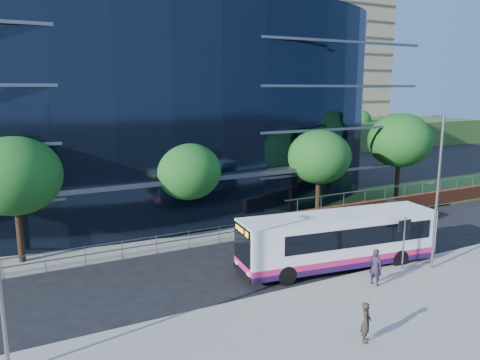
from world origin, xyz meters
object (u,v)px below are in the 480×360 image
tree_dist_f (358,120)px  tree_far_a (15,176)px  parked_car (404,210)px  pedestrian_b (366,322)px  tree_far_d (400,140)px  tree_dist_e (284,122)px  street_sign (404,232)px  streetlight_east (437,188)px  tree_far_c (319,157)px  tree_far_b (188,171)px  pedestrian (375,267)px  city_bus (340,239)px

tree_dist_f → tree_far_a: bearing=-148.1°
parked_car → pedestrian_b: pedestrian_b is taller
tree_far_d → tree_dist_f: size_ratio=1.23×
tree_dist_e → parked_car: size_ratio=1.46×
street_sign → tree_dist_e: size_ratio=0.43×
street_sign → streetlight_east: (1.50, -0.59, 2.29)m
street_sign → pedestrian_b: size_ratio=1.79×
street_sign → tree_far_d: bearing=45.2°
tree_far_c → tree_far_d: size_ratio=0.87×
tree_dist_e → streetlight_east: size_ratio=0.81×
tree_far_b → pedestrian: (4.83, -11.91, -3.16)m
city_bus → pedestrian: city_bus is taller
city_bus → street_sign: bearing=-31.5°
tree_far_b → pedestrian_b: bearing=-86.9°
street_sign → tree_far_a: size_ratio=0.40×
streetlight_east → pedestrian: (-4.17, -0.24, -3.39)m
streetlight_east → pedestrian: size_ratio=4.43×
tree_far_d → tree_dist_f: bearing=53.1°
pedestrian → tree_far_d: bearing=-65.6°
streetlight_east → tree_far_b: bearing=127.6°
tree_far_d → streetlight_east: streetlight_east is taller
streetlight_east → parked_car: streetlight_east is taller
street_sign → streetlight_east: 2.80m
tree_far_a → streetlight_east: 22.05m
parked_car → pedestrian_b: 18.37m
tree_far_c → pedestrian_b: (-9.17, -15.15, -3.61)m
tree_dist_e → city_bus: bearing=-119.1°
pedestrian → pedestrian_b: (-4.00, -3.73, -0.12)m
tree_far_b → tree_far_a: bearing=-177.1°
tree_far_a → tree_far_d: 29.02m
street_sign → streetlight_east: bearing=-21.4°
street_sign → tree_far_b: 13.54m
city_bus → pedestrian_b: 7.81m
pedestrian_b → parked_car: bearing=-5.6°
tree_far_c → pedestrian: (-5.17, -11.41, -3.48)m
tree_far_c → parked_car: size_ratio=1.46×
tree_far_c → streetlight_east: streetlight_east is taller
pedestrian → pedestrian_b: pedestrian is taller
tree_dist_e → tree_dist_f: 16.13m
street_sign → parked_car: street_sign is taller
streetlight_east → pedestrian: streetlight_east is taller
parked_car → tree_dist_f: bearing=-30.4°
tree_far_d → pedestrian: tree_far_d is taller
tree_far_a → tree_dist_f: size_ratio=1.15×
tree_far_c → streetlight_east: (-1.00, -11.17, -0.10)m
street_sign → city_bus: (-2.51, 2.03, -0.59)m
tree_far_d → pedestrian: 19.28m
tree_far_b → tree_far_d: (19.00, 0.50, 0.98)m
tree_far_d → city_bus: size_ratio=0.67×
tree_far_c → pedestrian: 13.00m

